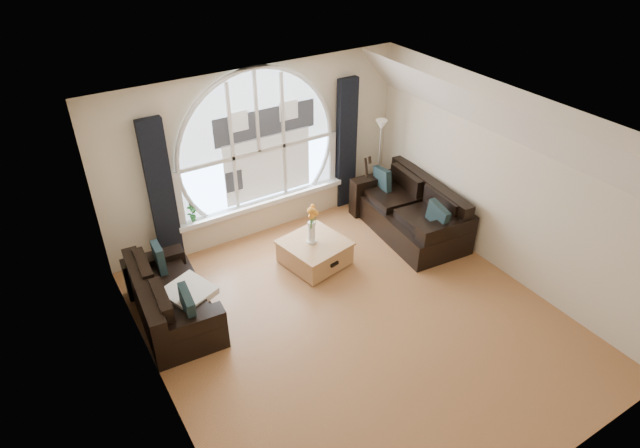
{
  "coord_description": "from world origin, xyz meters",
  "views": [
    {
      "loc": [
        -3.2,
        -4.25,
        5.0
      ],
      "look_at": [
        0.0,
        0.9,
        1.05
      ],
      "focal_mm": 30.24,
      "sensor_mm": 36.0,
      "label": 1
    }
  ],
  "objects": [
    {
      "name": "attic_slope",
      "position": [
        2.2,
        0.0,
        2.35
      ],
      "size": [
        0.92,
        5.5,
        0.72
      ],
      "primitive_type": "cube",
      "color": "silver",
      "rests_on": "ground"
    },
    {
      "name": "coffee_chest",
      "position": [
        0.21,
        1.39,
        0.21
      ],
      "size": [
        1.03,
        1.03,
        0.43
      ],
      "primitive_type": "cube",
      "rotation": [
        0.0,
        0.0,
        0.19
      ],
      "color": "#B17D4B",
      "rests_on": "ground"
    },
    {
      "name": "guitar",
      "position": [
        1.77,
        2.3,
        0.53
      ],
      "size": [
        0.37,
        0.25,
        1.06
      ],
      "primitive_type": "cube",
      "rotation": [
        0.0,
        0.0,
        0.04
      ],
      "color": "#955B2C",
      "rests_on": "ground"
    },
    {
      "name": "window_frame",
      "position": [
        0.0,
        2.69,
        1.62
      ],
      "size": [
        2.76,
        0.08,
        2.15
      ],
      "primitive_type": "cube",
      "color": "white",
      "rests_on": "wall_back"
    },
    {
      "name": "curtain_left",
      "position": [
        -1.6,
        2.63,
        1.15
      ],
      "size": [
        0.35,
        0.12,
        2.3
      ],
      "primitive_type": "cube",
      "color": "black",
      "rests_on": "ground"
    },
    {
      "name": "sofa_right",
      "position": [
        1.95,
        1.3,
        0.4
      ],
      "size": [
        1.16,
        2.04,
        0.87
      ],
      "primitive_type": "cube",
      "rotation": [
        0.0,
        0.0,
        -0.09
      ],
      "color": "black",
      "rests_on": "ground"
    },
    {
      "name": "neighbor_house",
      "position": [
        0.15,
        2.71,
        1.5
      ],
      "size": [
        1.7,
        0.02,
        1.5
      ],
      "primitive_type": "cube",
      "color": "silver",
      "rests_on": "wall_back"
    },
    {
      "name": "wall_back",
      "position": [
        0.0,
        2.75,
        1.35
      ],
      "size": [
        5.0,
        0.01,
        2.7
      ],
      "primitive_type": "cube",
      "color": "beige",
      "rests_on": "ground"
    },
    {
      "name": "ground",
      "position": [
        0.0,
        0.0,
        0.0
      ],
      "size": [
        5.0,
        5.5,
        0.01
      ],
      "primitive_type": "cube",
      "color": "brown",
      "rests_on": "ground"
    },
    {
      "name": "sofa_left",
      "position": [
        -2.01,
        1.33,
        0.4
      ],
      "size": [
        0.97,
        1.75,
        0.75
      ],
      "primitive_type": "cube",
      "rotation": [
        0.0,
        0.0,
        -0.07
      ],
      "color": "black",
      "rests_on": "ground"
    },
    {
      "name": "wall_front",
      "position": [
        0.0,
        -2.75,
        1.35
      ],
      "size": [
        5.0,
        0.01,
        2.7
      ],
      "primitive_type": "cube",
      "color": "beige",
      "rests_on": "ground"
    },
    {
      "name": "arched_window",
      "position": [
        0.0,
        2.72,
        1.62
      ],
      "size": [
        2.6,
        0.06,
        2.15
      ],
      "primitive_type": "cube",
      "color": "silver",
      "rests_on": "wall_back"
    },
    {
      "name": "window_sill",
      "position": [
        0.0,
        2.65,
        0.51
      ],
      "size": [
        2.9,
        0.22,
        0.08
      ],
      "primitive_type": "cube",
      "color": "white",
      "rests_on": "wall_back"
    },
    {
      "name": "ceiling",
      "position": [
        0.0,
        0.0,
        2.7
      ],
      "size": [
        5.0,
        5.5,
        0.01
      ],
      "primitive_type": "cube",
      "color": "silver",
      "rests_on": "ground"
    },
    {
      "name": "wall_right",
      "position": [
        2.5,
        0.0,
        1.35
      ],
      "size": [
        0.01,
        5.5,
        2.7
      ],
      "primitive_type": "cube",
      "color": "beige",
      "rests_on": "ground"
    },
    {
      "name": "vase_flowers",
      "position": [
        0.17,
        1.41,
        0.78
      ],
      "size": [
        0.24,
        0.24,
        0.7
      ],
      "primitive_type": "cube",
      "color": "white",
      "rests_on": "coffee_chest"
    },
    {
      "name": "throw_blanket",
      "position": [
        -1.83,
        1.14,
        0.5
      ],
      "size": [
        0.72,
        0.72,
        0.1
      ],
      "primitive_type": "cube",
      "rotation": [
        0.0,
        0.0,
        0.39
      ],
      "color": "silver",
      "rests_on": "sofa_left"
    },
    {
      "name": "floor_lamp",
      "position": [
        2.07,
        2.31,
        0.8
      ],
      "size": [
        0.24,
        0.24,
        1.6
      ],
      "primitive_type": "cube",
      "color": "#B2B2B2",
      "rests_on": "ground"
    },
    {
      "name": "curtain_right",
      "position": [
        1.6,
        2.63,
        1.15
      ],
      "size": [
        0.35,
        0.12,
        2.3
      ],
      "primitive_type": "cube",
      "color": "black",
      "rests_on": "ground"
    },
    {
      "name": "wall_left",
      "position": [
        -2.5,
        0.0,
        1.35
      ],
      "size": [
        0.01,
        5.5,
        2.7
      ],
      "primitive_type": "cube",
      "color": "beige",
      "rests_on": "ground"
    },
    {
      "name": "potted_plant",
      "position": [
        -1.19,
        2.65,
        0.7
      ],
      "size": [
        0.19,
        0.16,
        0.3
      ],
      "primitive_type": "imported",
      "rotation": [
        0.0,
        0.0,
        0.41
      ],
      "color": "#1E6023",
      "rests_on": "window_sill"
    }
  ]
}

